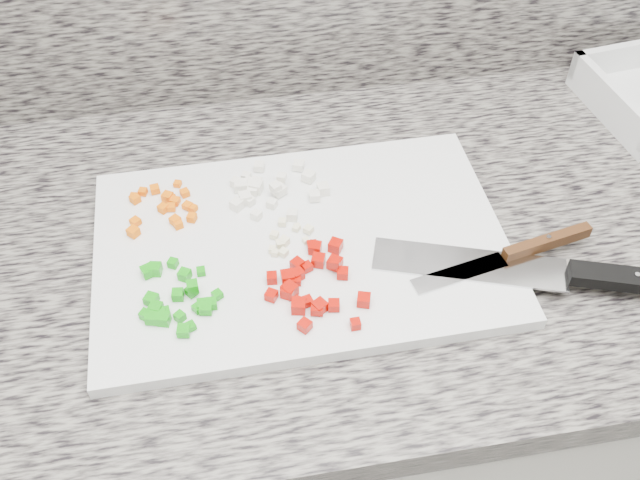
{
  "coord_description": "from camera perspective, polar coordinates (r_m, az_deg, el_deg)",
  "views": [
    {
      "loc": [
        -0.16,
        0.82,
        1.56
      ],
      "look_at": [
        -0.06,
        1.39,
        0.94
      ],
      "focal_mm": 40.0,
      "sensor_mm": 36.0,
      "label": 1
    }
  ],
  "objects": [
    {
      "name": "countertop",
      "position": [
        0.93,
        3.2,
        0.37
      ],
      "size": [
        3.96,
        0.64,
        0.04
      ],
      "primitive_type": "cube",
      "color": "slate",
      "rests_on": "cabinet"
    },
    {
      "name": "paring_knife",
      "position": [
        0.89,
        16.1,
        -0.77
      ],
      "size": [
        0.24,
        0.07,
        0.02
      ],
      "rotation": [
        0.0,
        0.0,
        0.2
      ],
      "color": "#B8BABE",
      "rests_on": "cutting_board"
    },
    {
      "name": "cutting_board",
      "position": [
        0.88,
        -1.51,
        -0.47
      ],
      "size": [
        0.5,
        0.34,
        0.02
      ],
      "primitive_type": "cube",
      "rotation": [
        0.0,
        0.0,
        0.01
      ],
      "color": "silver",
      "rests_on": "countertop"
    },
    {
      "name": "chef_knife",
      "position": [
        0.88,
        19.86,
        -2.61
      ],
      "size": [
        0.37,
        0.16,
        0.02
      ],
      "rotation": [
        0.0,
        0.0,
        -0.33
      ],
      "color": "#B8BABE",
      "rests_on": "cutting_board"
    },
    {
      "name": "red_pepper_pile",
      "position": [
        0.82,
        -0.67,
        -3.43
      ],
      "size": [
        0.12,
        0.13,
        0.02
      ],
      "color": "#A90B02",
      "rests_on": "cutting_board"
    },
    {
      "name": "carrot_pile",
      "position": [
        0.93,
        -12.43,
        2.63
      ],
      "size": [
        0.09,
        0.09,
        0.01
      ],
      "color": "#F06505",
      "rests_on": "cutting_board"
    },
    {
      "name": "cabinet",
      "position": [
        1.29,
        2.36,
        -13.36
      ],
      "size": [
        3.92,
        0.62,
        0.86
      ],
      "primitive_type": "cube",
      "color": "silver",
      "rests_on": "ground"
    },
    {
      "name": "garlic_pile",
      "position": [
        0.87,
        -2.75,
        0.08
      ],
      "size": [
        0.06,
        0.06,
        0.01
      ],
      "color": "beige",
      "rests_on": "cutting_board"
    },
    {
      "name": "onion_pile",
      "position": [
        0.93,
        -4.23,
        4.11
      ],
      "size": [
        0.13,
        0.11,
        0.02
      ],
      "color": "white",
      "rests_on": "cutting_board"
    },
    {
      "name": "green_pepper_pile",
      "position": [
        0.82,
        -11.52,
        -4.66
      ],
      "size": [
        0.1,
        0.12,
        0.02
      ],
      "color": "#11950D",
      "rests_on": "cutting_board"
    }
  ]
}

